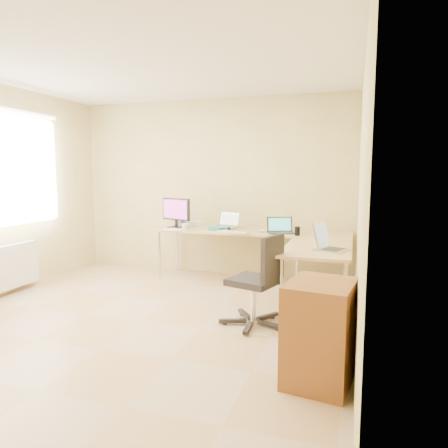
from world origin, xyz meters
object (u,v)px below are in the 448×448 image
(office_chair, at_px, (253,276))
(desk_return, at_px, (317,279))
(desk_fan, at_px, (179,217))
(cabinet, at_px, (320,334))
(laptop_black, at_px, (281,225))
(keyboard, at_px, (233,232))
(monitor, at_px, (176,213))
(water_bottle, at_px, (183,218))
(desk_main, at_px, (252,256))
(laptop_center, at_px, (227,220))
(laptop_return, at_px, (332,239))
(mug, at_px, (185,227))

(office_chair, bearing_deg, desk_return, 62.37)
(desk_fan, bearing_deg, cabinet, -34.47)
(laptop_black, distance_m, keyboard, 0.64)
(cabinet, bearing_deg, desk_fan, 139.23)
(office_chair, bearing_deg, laptop_black, 105.93)
(monitor, bearing_deg, desk_fan, 118.13)
(keyboard, xyz_separation_m, water_bottle, (-0.83, 0.28, 0.13))
(desk_main, xyz_separation_m, monitor, (-1.11, -0.08, 0.58))
(laptop_center, distance_m, water_bottle, 0.66)
(desk_fan, bearing_deg, laptop_black, 6.88)
(desk_return, relative_size, laptop_black, 3.87)
(laptop_center, distance_m, keyboard, 0.37)
(desk_fan, height_order, laptop_return, desk_fan)
(office_chair, distance_m, cabinet, 1.22)
(laptop_center, height_order, mug, laptop_center)
(laptop_center, bearing_deg, keyboard, -46.69)
(desk_main, xyz_separation_m, laptop_center, (-0.37, 0.00, 0.50))
(laptop_center, height_order, laptop_black, laptop_center)
(desk_return, bearing_deg, laptop_return, -55.35)
(water_bottle, relative_size, office_chair, 0.29)
(desk_main, relative_size, desk_fan, 8.82)
(office_chair, bearing_deg, desk_main, 120.84)
(cabinet, bearing_deg, laptop_center, 128.63)
(laptop_black, height_order, mug, laptop_black)
(desk_return, bearing_deg, desk_main, 134.27)
(keyboard, bearing_deg, laptop_black, 21.97)
(laptop_center, bearing_deg, desk_main, 13.54)
(desk_return, xyz_separation_m, water_bottle, (-2.00, 0.98, 0.50))
(desk_main, distance_m, cabinet, 2.79)
(laptop_return, distance_m, office_chair, 0.89)
(desk_main, distance_m, desk_fan, 1.24)
(laptop_center, relative_size, laptop_black, 0.86)
(desk_return, bearing_deg, laptop_center, 143.26)
(office_chair, height_order, cabinet, office_chair)
(desk_return, xyz_separation_m, cabinet, (0.15, -1.55, -0.01))
(laptop_black, relative_size, water_bottle, 1.22)
(monitor, xyz_separation_m, keyboard, (0.91, -0.22, -0.21))
(monitor, xyz_separation_m, laptop_center, (0.74, 0.08, -0.08))
(water_bottle, xyz_separation_m, desk_fan, (-0.10, 0.07, 0.01))
(water_bottle, bearing_deg, monitor, -143.27)
(keyboard, height_order, mug, mug)
(mug, bearing_deg, water_bottle, 118.07)
(laptop_center, relative_size, mug, 2.82)
(desk_return, bearing_deg, desk_fan, 153.47)
(desk_main, distance_m, desk_return, 1.40)
(water_bottle, height_order, laptop_return, water_bottle)
(keyboard, relative_size, desk_fan, 1.45)
(monitor, distance_m, mug, 0.36)
(monitor, relative_size, laptop_return, 1.41)
(desk_main, relative_size, monitor, 5.24)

